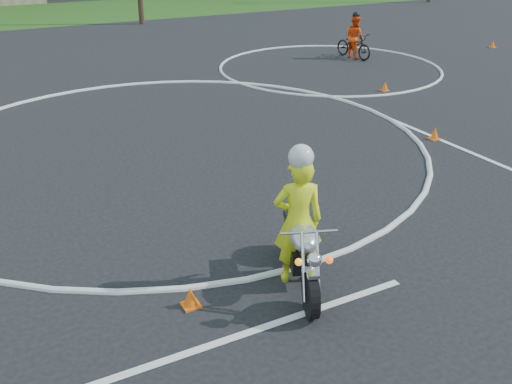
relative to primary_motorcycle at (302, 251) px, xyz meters
name	(u,v)px	position (x,y,z in m)	size (l,w,h in m)	color
ground	(222,193)	(0.28, 3.37, -0.56)	(120.00, 120.00, 0.00)	black
grass_strip	(26,15)	(0.28, 30.37, -0.55)	(120.00, 10.00, 0.02)	#1E4714
course_markings	(228,117)	(2.45, 7.72, -0.55)	(19.05, 19.05, 0.12)	silver
primary_motorcycle	(302,251)	(0.00, 0.00, 0.00)	(1.09, 2.10, 1.16)	black
rider_primary_grp	(298,217)	(0.01, 0.14, 0.47)	(0.83, 0.69, 2.15)	yellow
rider_second_grp	(354,42)	(10.09, 12.33, 0.06)	(0.86, 1.90, 1.76)	black
traffic_cones	(434,115)	(7.28, 4.93, -0.43)	(18.45, 11.22, 0.30)	#FA600D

